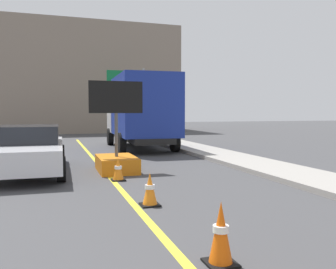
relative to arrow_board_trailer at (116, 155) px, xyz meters
The scene contains 9 objects.
lane_center_stripe 5.03m from the arrow_board_trailer, 93.92° to the right, with size 0.14×36.00×0.01m, color yellow.
arrow_board_trailer is the anchor object (origin of this frame).
box_truck 6.72m from the arrow_board_trailer, 70.03° to the left, with size 2.83×6.59×3.43m.
pickup_car 2.56m from the arrow_board_trailer, 167.27° to the left, with size 2.10×5.06×1.38m.
highway_guide_sign 16.01m from the arrow_board_trailer, 75.80° to the left, with size 2.79×0.22×5.00m.
far_building_block 24.30m from the arrow_board_trailer, 88.72° to the left, with size 17.07×9.45×9.35m, color gray.
traffic_cone_near_sign 6.90m from the arrow_board_trailer, 89.66° to the right, with size 0.36×0.36×0.75m.
traffic_cone_mid_lane 4.11m from the arrow_board_trailer, 90.91° to the right, with size 0.36×0.36×0.63m.
traffic_cone_far_lane 1.46m from the arrow_board_trailer, 98.06° to the right, with size 0.36×0.36×0.60m.
Camera 1 is at (-1.46, 0.42, 1.78)m, focal length 38.10 mm.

